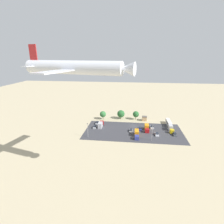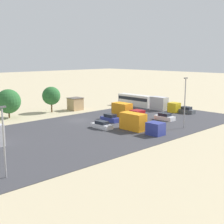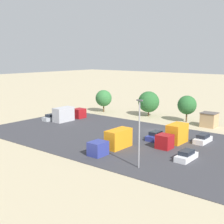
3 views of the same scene
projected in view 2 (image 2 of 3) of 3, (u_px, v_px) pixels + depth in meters
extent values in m
plane|color=tan|center=(78.00, 121.00, 67.30)|extent=(400.00, 400.00, 0.00)
cube|color=#38383D|center=(106.00, 127.00, 61.15)|extent=(59.74, 29.58, 0.08)
cube|color=tan|center=(75.00, 104.00, 80.25)|extent=(3.19, 2.97, 3.09)
cube|color=#59514C|center=(75.00, 98.00, 79.97)|extent=(3.43, 3.21, 0.12)
cube|color=silver|center=(135.00, 100.00, 86.46)|extent=(2.43, 10.91, 3.12)
cube|color=black|center=(135.00, 98.00, 86.36)|extent=(2.47, 10.47, 0.87)
cube|color=silver|center=(123.00, 113.00, 73.96)|extent=(1.95, 4.47, 0.89)
cube|color=#1E232D|center=(123.00, 109.00, 73.82)|extent=(1.64, 2.50, 0.65)
cube|color=navy|center=(110.00, 119.00, 66.09)|extent=(1.88, 4.42, 0.92)
cube|color=#1E232D|center=(110.00, 116.00, 65.95)|extent=(1.58, 2.47, 0.68)
cube|color=silver|center=(165.00, 118.00, 67.71)|extent=(1.93, 4.47, 0.86)
cube|color=#1E232D|center=(165.00, 114.00, 67.58)|extent=(1.62, 2.50, 0.63)
cube|color=#4C5156|center=(186.00, 111.00, 75.57)|extent=(1.81, 4.07, 0.93)
cube|color=#1E232D|center=(187.00, 108.00, 75.42)|extent=(1.52, 2.28, 0.68)
cube|color=silver|center=(102.00, 126.00, 59.83)|extent=(1.77, 4.51, 0.82)
cube|color=#1E232D|center=(102.00, 122.00, 59.70)|extent=(1.49, 2.53, 0.60)
cube|color=gold|center=(174.00, 107.00, 76.77)|extent=(2.31, 2.46, 2.37)
cube|color=#B2B2B7|center=(159.00, 103.00, 79.97)|extent=(2.31, 4.38, 3.38)
cube|color=maroon|center=(137.00, 116.00, 65.98)|extent=(2.48, 2.38, 2.42)
cube|color=orange|center=(122.00, 111.00, 69.07)|extent=(2.48, 4.23, 3.45)
cube|color=navy|center=(155.00, 129.00, 54.67)|extent=(2.32, 2.82, 2.24)
cube|color=orange|center=(133.00, 121.00, 58.35)|extent=(2.32, 5.01, 3.19)
cylinder|color=brown|center=(52.00, 107.00, 77.22)|extent=(0.36, 0.36, 2.43)
sphere|color=#28602D|center=(51.00, 96.00, 76.70)|extent=(4.47, 4.47, 4.47)
cylinder|color=brown|center=(9.00, 114.00, 70.14)|extent=(0.36, 0.36, 1.72)
sphere|color=#28602D|center=(8.00, 101.00, 69.63)|extent=(5.46, 5.46, 5.46)
cylinder|color=gray|center=(185.00, 104.00, 59.21)|extent=(0.20, 0.20, 9.43)
cube|color=#4C4C51|center=(186.00, 78.00, 58.34)|extent=(0.90, 0.28, 0.20)
cylinder|color=gray|center=(4.00, 144.00, 34.88)|extent=(0.20, 0.20, 8.00)
cube|color=#4C4C51|center=(2.00, 107.00, 34.14)|extent=(0.90, 0.28, 0.20)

